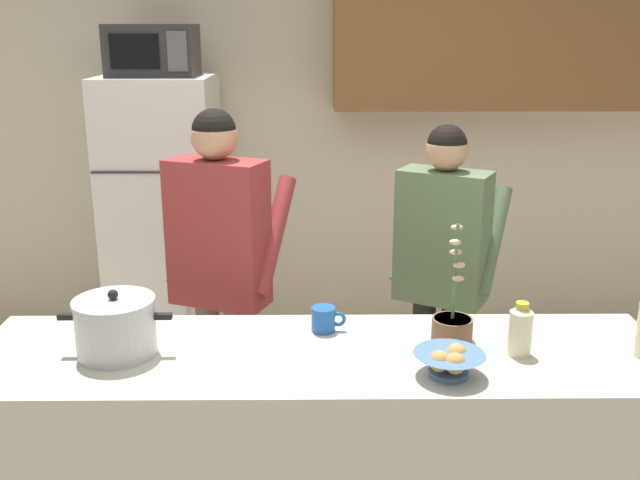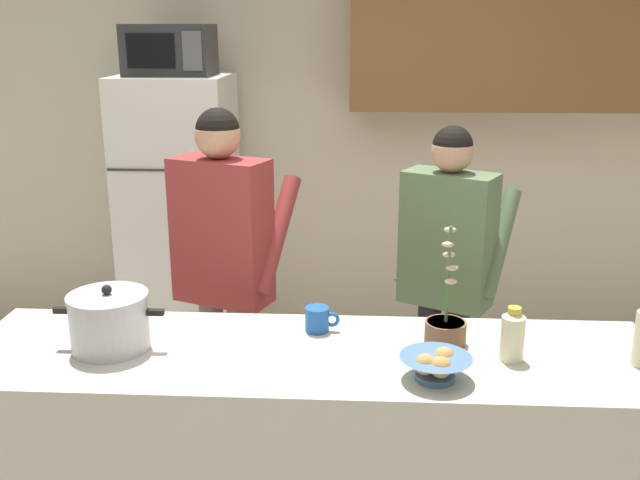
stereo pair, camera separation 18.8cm
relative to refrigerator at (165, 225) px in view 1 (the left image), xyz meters
The scene contains 11 objects.
back_wall_unit 1.36m from the refrigerator, 18.82° to the left, with size 6.00×0.48×2.60m.
kitchen_island 2.11m from the refrigerator, 63.55° to the right, with size 2.47×0.68×0.92m, color beige.
refrigerator is the anchor object (origin of this frame).
microwave 1.02m from the refrigerator, 89.93° to the right, with size 0.48×0.37×0.28m.
person_near_pot 1.23m from the refrigerator, 67.01° to the right, with size 0.62×0.56×1.70m.
person_by_sink 1.80m from the refrigerator, 33.64° to the right, with size 0.60×0.57×1.61m.
cooking_pot 1.87m from the refrigerator, 83.81° to the right, with size 0.40×0.28×0.24m.
coffee_mug 1.91m from the refrigerator, 60.77° to the right, with size 0.13×0.09×0.10m.
bread_bowl 2.44m from the refrigerator, 56.70° to the right, with size 0.24×0.24×0.10m.
bottle_mid_counter 2.48m from the refrigerator, 49.27° to the right, with size 0.08×0.08×0.20m.
potted_orchid 2.25m from the refrigerator, 51.35° to the right, with size 0.15×0.15×0.44m.
Camera 1 is at (-0.03, -2.35, 2.04)m, focal length 40.63 mm.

